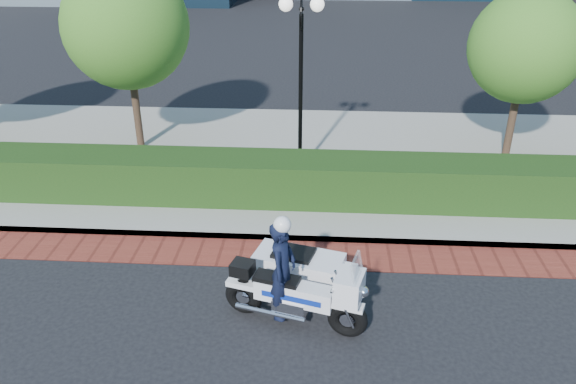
# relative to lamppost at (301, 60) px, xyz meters

# --- Properties ---
(ground) EXTENTS (120.00, 120.00, 0.00)m
(ground) POSITION_rel_lamppost_xyz_m (-1.00, -5.20, -2.96)
(ground) COLOR black
(ground) RESTS_ON ground
(brick_strip) EXTENTS (60.00, 1.00, 0.01)m
(brick_strip) POSITION_rel_lamppost_xyz_m (-1.00, -3.70, -2.95)
(brick_strip) COLOR maroon
(brick_strip) RESTS_ON ground
(sidewalk) EXTENTS (60.00, 8.00, 0.15)m
(sidewalk) POSITION_rel_lamppost_xyz_m (-1.00, 0.80, -2.88)
(sidewalk) COLOR gray
(sidewalk) RESTS_ON ground
(hedge_main) EXTENTS (18.00, 1.20, 1.00)m
(hedge_main) POSITION_rel_lamppost_xyz_m (-1.00, -1.60, -2.31)
(hedge_main) COLOR black
(hedge_main) RESTS_ON sidewalk
(lamppost) EXTENTS (1.02, 0.70, 4.21)m
(lamppost) POSITION_rel_lamppost_xyz_m (0.00, 0.00, 0.00)
(lamppost) COLOR black
(lamppost) RESTS_ON sidewalk
(tree_b) EXTENTS (3.20, 3.20, 4.89)m
(tree_b) POSITION_rel_lamppost_xyz_m (-4.50, 1.30, 0.48)
(tree_b) COLOR #332319
(tree_b) RESTS_ON sidewalk
(tree_c) EXTENTS (2.80, 2.80, 4.30)m
(tree_c) POSITION_rel_lamppost_xyz_m (5.50, 1.30, 0.09)
(tree_c) COLOR #332319
(tree_c) RESTS_ON sidewalk
(police_motorcycle) EXTENTS (2.39, 2.04, 1.96)m
(police_motorcycle) POSITION_rel_lamppost_xyz_m (0.15, -5.38, -2.29)
(police_motorcycle) COLOR black
(police_motorcycle) RESTS_ON ground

